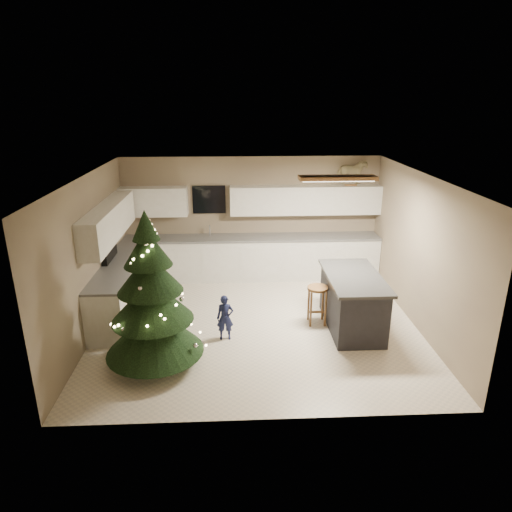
# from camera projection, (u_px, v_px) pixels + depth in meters

# --- Properties ---
(ground_plane) EXTENTS (5.50, 5.50, 0.00)m
(ground_plane) POSITION_uv_depth(u_px,v_px,m) (257.00, 324.00, 8.01)
(ground_plane) COLOR beige
(room_shell) EXTENTS (5.52, 5.02, 2.61)m
(room_shell) POSITION_uv_depth(u_px,v_px,m) (258.00, 228.00, 7.43)
(room_shell) COLOR gray
(room_shell) RESTS_ON ground_plane
(cabinetry) EXTENTS (5.50, 3.20, 2.00)m
(cabinetry) POSITION_uv_depth(u_px,v_px,m) (208.00, 254.00, 9.27)
(cabinetry) COLOR white
(cabinetry) RESTS_ON ground_plane
(island) EXTENTS (0.90, 1.70, 0.95)m
(island) POSITION_uv_depth(u_px,v_px,m) (352.00, 301.00, 7.78)
(island) COLOR black
(island) RESTS_ON ground_plane
(bar_stool) EXTENTS (0.36, 0.36, 0.69)m
(bar_stool) POSITION_uv_depth(u_px,v_px,m) (317.00, 296.00, 7.89)
(bar_stool) COLOR brown
(bar_stool) RESTS_ON ground_plane
(christmas_tree) EXTENTS (1.48, 1.43, 2.36)m
(christmas_tree) POSITION_uv_depth(u_px,v_px,m) (152.00, 305.00, 6.51)
(christmas_tree) COLOR #3F2816
(christmas_tree) RESTS_ON ground_plane
(toddler) EXTENTS (0.28, 0.19, 0.76)m
(toddler) POSITION_uv_depth(u_px,v_px,m) (225.00, 318.00, 7.42)
(toddler) COLOR #111841
(toddler) RESTS_ON ground_plane
(rocking_horse) EXTENTS (0.63, 0.31, 0.54)m
(rocking_horse) POSITION_uv_depth(u_px,v_px,m) (351.00, 172.00, 9.54)
(rocking_horse) COLOR brown
(rocking_horse) RESTS_ON cabinetry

